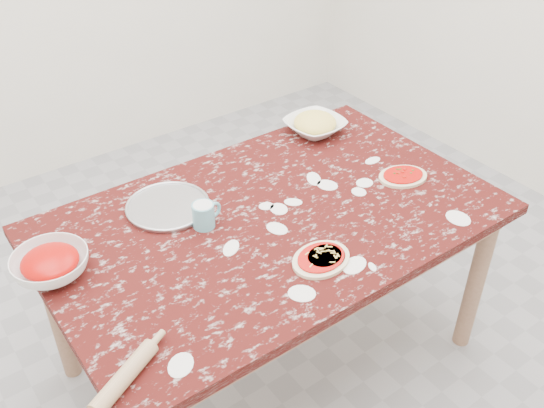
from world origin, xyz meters
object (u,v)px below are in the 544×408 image
at_px(worktable, 272,234).
at_px(rolling_pin, 124,377).
at_px(pizza_tray, 168,207).
at_px(cheese_bowl, 315,126).
at_px(flour_mug, 204,215).
at_px(sauce_bowl, 51,265).

xyz_separation_m(worktable, rolling_pin, (-0.73, -0.36, 0.11)).
xyz_separation_m(pizza_tray, cheese_bowl, (0.79, 0.13, 0.02)).
relative_size(worktable, pizza_tray, 5.39).
bearing_deg(cheese_bowl, worktable, -143.09).
distance_m(pizza_tray, cheese_bowl, 0.80).
relative_size(pizza_tray, rolling_pin, 1.26).
bearing_deg(flour_mug, sauce_bowl, 172.85).
relative_size(worktable, rolling_pin, 6.79).
bearing_deg(worktable, cheese_bowl, 36.91).
bearing_deg(rolling_pin, worktable, 26.38).
xyz_separation_m(worktable, cheese_bowl, (0.51, 0.38, 0.11)).
distance_m(cheese_bowl, flour_mug, 0.79).
xyz_separation_m(worktable, flour_mug, (-0.22, 0.09, 0.13)).
bearing_deg(flour_mug, rolling_pin, -138.37).
xyz_separation_m(flour_mug, rolling_pin, (-0.51, -0.45, -0.02)).
relative_size(worktable, sauce_bowl, 6.69).
xyz_separation_m(pizza_tray, sauce_bowl, (-0.46, -0.10, 0.03)).
height_order(worktable, pizza_tray, pizza_tray).
bearing_deg(rolling_pin, cheese_bowl, 30.98).
bearing_deg(pizza_tray, cheese_bowl, 9.03).
relative_size(cheese_bowl, flour_mug, 2.12).
bearing_deg(pizza_tray, sauce_bowl, -167.55).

